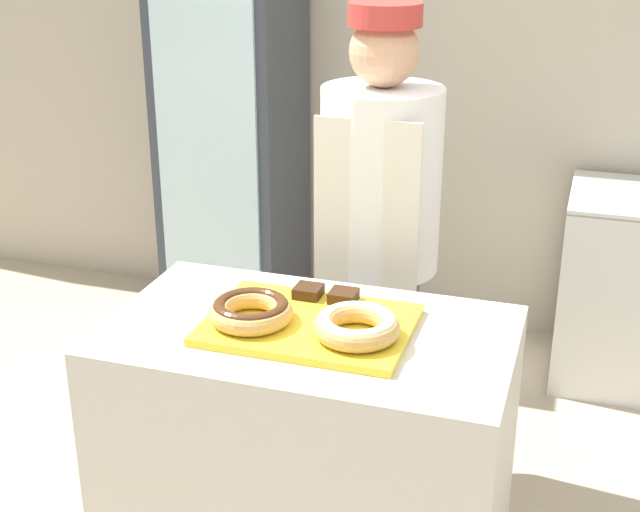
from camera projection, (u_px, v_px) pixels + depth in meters
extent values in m
cube|color=#BCB29E|center=(451.00, 57.00, 4.20)|extent=(8.00, 0.06, 2.70)
cube|color=beige|center=(310.00, 469.00, 2.66)|extent=(1.14, 0.67, 0.94)
cube|color=yellow|center=(309.00, 325.00, 2.48)|extent=(0.57, 0.41, 0.02)
torus|color=tan|center=(251.00, 312.00, 2.46)|extent=(0.23, 0.23, 0.06)
torus|color=#472814|center=(251.00, 307.00, 2.45)|extent=(0.21, 0.21, 0.04)
torus|color=tan|center=(357.00, 327.00, 2.37)|extent=(0.23, 0.23, 0.06)
torus|color=beige|center=(357.00, 321.00, 2.36)|extent=(0.21, 0.21, 0.04)
cube|color=#382111|center=(308.00, 291.00, 2.62)|extent=(0.08, 0.08, 0.03)
cube|color=#382111|center=(343.00, 296.00, 2.59)|extent=(0.08, 0.08, 0.03)
cylinder|color=#4C4C51|center=(376.00, 371.00, 3.29)|extent=(0.30, 0.30, 0.84)
cylinder|color=white|center=(381.00, 180.00, 3.02)|extent=(0.41, 0.41, 0.63)
cube|color=silver|center=(364.00, 313.00, 3.01)|extent=(0.35, 0.02, 1.33)
sphere|color=tan|center=(384.00, 52.00, 2.86)|extent=(0.23, 0.23, 0.23)
cylinder|color=#B2332D|center=(385.00, 14.00, 2.81)|extent=(0.24, 0.24, 0.07)
cube|color=#333842|center=(233.00, 145.00, 4.31)|extent=(0.59, 0.58, 1.87)
cube|color=silver|center=(207.00, 153.00, 4.04)|extent=(0.49, 0.02, 1.50)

